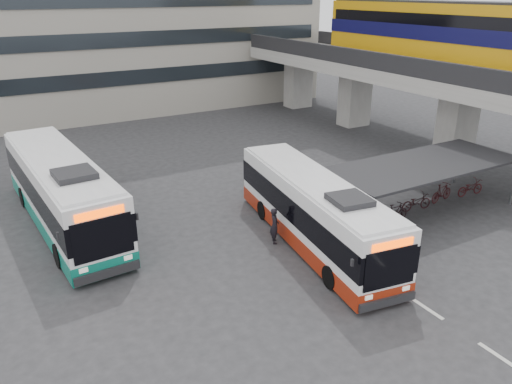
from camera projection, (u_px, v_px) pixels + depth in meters
ground at (316, 286)px, 18.72m from camera, size 120.00×120.00×0.00m
viaduct at (431, 56)px, 32.93m from camera, size 8.00×32.00×9.68m
bike_shelter at (421, 183)px, 24.50m from camera, size 10.00×4.00×2.54m
road_markings at (425, 307)px, 17.48m from camera, size 0.15×7.60×0.01m
bus_main at (314, 211)px, 21.43m from camera, size 3.89×11.11×3.22m
bus_teal at (62, 192)px, 23.03m from camera, size 3.40×12.28×3.59m
pedestrian at (275, 226)px, 21.67m from camera, size 0.58×0.70×1.63m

